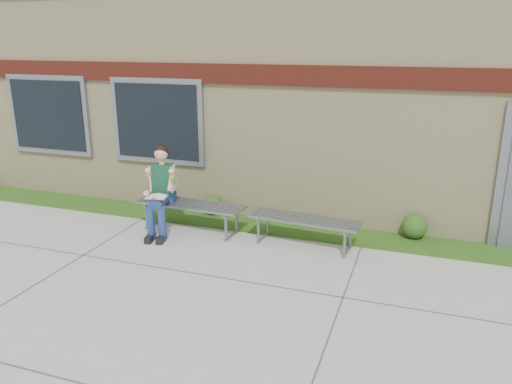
% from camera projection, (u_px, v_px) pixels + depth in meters
% --- Properties ---
extents(ground, '(80.00, 80.00, 0.00)m').
position_uv_depth(ground, '(257.00, 303.00, 6.27)').
color(ground, '#9E9E99').
rests_on(ground, ground).
extents(grass_strip, '(16.00, 0.80, 0.02)m').
position_uv_depth(grass_strip, '(306.00, 231.00, 8.62)').
color(grass_strip, '#284C14').
rests_on(grass_strip, ground).
extents(school_building, '(16.20, 6.22, 4.20)m').
position_uv_depth(school_building, '(345.00, 90.00, 11.06)').
color(school_building, beige).
rests_on(school_building, ground).
extents(bench_left, '(1.93, 0.62, 0.49)m').
position_uv_depth(bench_left, '(191.00, 210.00, 8.56)').
color(bench_left, slate).
rests_on(bench_left, ground).
extents(bench_right, '(1.81, 0.64, 0.46)m').
position_uv_depth(bench_right, '(304.00, 224.00, 7.94)').
color(bench_right, slate).
rests_on(bench_right, ground).
extents(girl, '(0.58, 0.93, 1.49)m').
position_uv_depth(girl, '(161.00, 189.00, 8.38)').
color(girl, navy).
rests_on(girl, ground).
extents(shrub_mid, '(0.36, 0.36, 0.36)m').
position_uv_depth(shrub_mid, '(213.00, 205.00, 9.37)').
color(shrub_mid, '#284C14').
rests_on(shrub_mid, grass_strip).
extents(shrub_east, '(0.41, 0.41, 0.41)m').
position_uv_depth(shrub_east, '(415.00, 226.00, 8.23)').
color(shrub_east, '#284C14').
rests_on(shrub_east, grass_strip).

